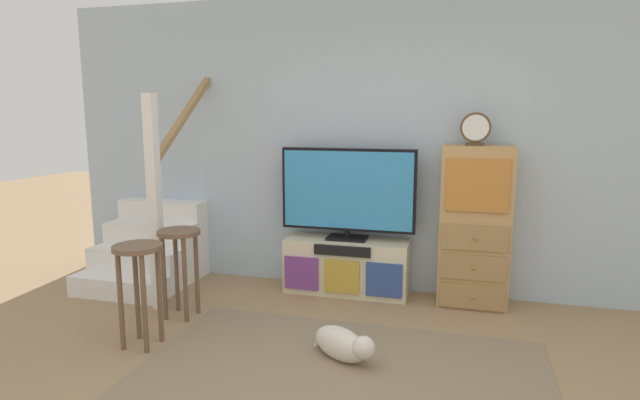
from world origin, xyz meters
name	(u,v)px	position (x,y,z in m)	size (l,w,h in m)	color
back_wall	(386,145)	(0.00, 2.46, 1.35)	(6.40, 0.12, 2.70)	#A8BCD1
area_rug	(337,381)	(0.00, 0.60, 0.01)	(2.60, 1.80, 0.01)	#847056
media_console	(346,266)	(-0.30, 2.19, 0.25)	(1.13, 0.38, 0.50)	beige
television	(348,192)	(-0.30, 2.22, 0.94)	(1.23, 0.22, 0.83)	black
side_cabinet	(475,227)	(0.81, 2.20, 0.69)	(0.58, 0.38, 1.38)	tan
desk_clock	(475,129)	(0.78, 2.19, 1.51)	(0.25, 0.08, 0.27)	#4C3823
staircase	(161,240)	(-2.24, 2.20, 0.37)	(1.00, 1.36, 2.20)	white
bar_stool_near	(139,272)	(-1.46, 0.73, 0.55)	(0.34, 0.34, 0.74)	brown
bar_stool_far	(180,253)	(-1.47, 1.29, 0.53)	(0.34, 0.34, 0.72)	brown
dog	(343,344)	(-0.03, 0.88, 0.12)	(0.49, 0.40, 0.23)	beige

